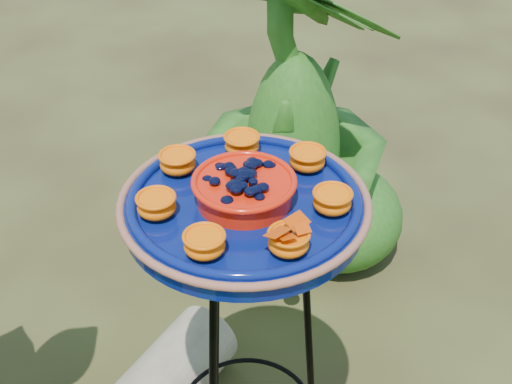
{
  "coord_description": "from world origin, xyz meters",
  "views": [
    {
      "loc": [
        -0.5,
        -0.63,
        1.56
      ],
      "look_at": [
        0.13,
        0.09,
        0.86
      ],
      "focal_mm": 50.0,
      "sensor_mm": 36.0,
      "label": 1
    }
  ],
  "objects": [
    {
      "name": "shrub_back_right",
      "position": [
        0.78,
        0.66,
        0.51
      ],
      "size": [
        0.69,
        0.69,
        1.03
      ],
      "primitive_type": "imported",
      "rotation": [
        0.0,
        0.0,
        1.81
      ],
      "color": "#225215",
      "rests_on": "ground"
    },
    {
      "name": "feeder_dish",
      "position": [
        0.12,
        0.1,
        0.84
      ],
      "size": [
        0.48,
        0.48,
        0.1
      ],
      "rotation": [
        0.0,
        0.0,
        -0.18
      ],
      "color": "#07145B",
      "rests_on": "tripod_stand"
    },
    {
      "name": "tripod_stand",
      "position": [
        0.12,
        0.1,
        0.49
      ],
      "size": [
        0.34,
        0.34,
        0.81
      ],
      "rotation": [
        0.0,
        0.0,
        -0.18
      ],
      "color": "black",
      "rests_on": "ground"
    }
  ]
}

